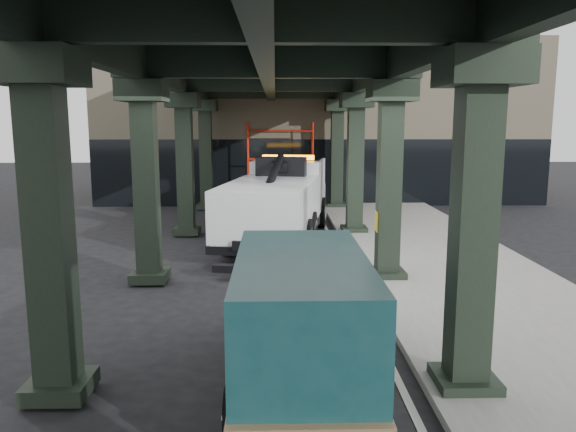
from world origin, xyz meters
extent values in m
plane|color=black|center=(0.00, 0.00, 0.00)|extent=(90.00, 90.00, 0.00)
cube|color=gray|center=(4.50, 2.00, 0.07)|extent=(5.00, 40.00, 0.15)
cube|color=silver|center=(1.70, 2.00, 0.01)|extent=(0.12, 38.00, 0.01)
cube|color=black|center=(2.60, -4.00, 2.50)|extent=(0.55, 0.55, 5.00)
cube|color=black|center=(2.60, -4.00, 4.75)|extent=(1.10, 1.10, 0.50)
cube|color=black|center=(2.60, -4.00, 0.18)|extent=(0.90, 0.90, 0.24)
cube|color=black|center=(2.60, 2.00, 2.50)|extent=(0.55, 0.55, 5.00)
cube|color=black|center=(2.60, 2.00, 4.75)|extent=(1.10, 1.10, 0.50)
cube|color=black|center=(2.60, 2.00, 0.18)|extent=(0.90, 0.90, 0.24)
cube|color=black|center=(2.60, 8.00, 2.50)|extent=(0.55, 0.55, 5.00)
cube|color=black|center=(2.60, 8.00, 4.75)|extent=(1.10, 1.10, 0.50)
cube|color=black|center=(2.60, 8.00, 0.18)|extent=(0.90, 0.90, 0.24)
cube|color=black|center=(2.60, 14.00, 2.50)|extent=(0.55, 0.55, 5.00)
cube|color=black|center=(2.60, 14.00, 4.75)|extent=(1.10, 1.10, 0.50)
cube|color=black|center=(2.60, 14.00, 0.18)|extent=(0.90, 0.90, 0.24)
cube|color=black|center=(-3.40, -4.00, 2.50)|extent=(0.55, 0.55, 5.00)
cube|color=black|center=(-3.40, -4.00, 4.75)|extent=(1.10, 1.10, 0.50)
cube|color=black|center=(-3.40, -4.00, 0.18)|extent=(0.90, 0.90, 0.24)
cube|color=black|center=(-3.40, 2.00, 2.50)|extent=(0.55, 0.55, 5.00)
cube|color=black|center=(-3.40, 2.00, 4.75)|extent=(1.10, 1.10, 0.50)
cube|color=black|center=(-3.40, 2.00, 0.18)|extent=(0.90, 0.90, 0.24)
cube|color=black|center=(-3.40, 8.00, 2.50)|extent=(0.55, 0.55, 5.00)
cube|color=black|center=(-3.40, 8.00, 4.75)|extent=(1.10, 1.10, 0.50)
cube|color=black|center=(-3.40, 8.00, 0.18)|extent=(0.90, 0.90, 0.24)
cube|color=black|center=(-3.40, 14.00, 2.50)|extent=(0.55, 0.55, 5.00)
cube|color=black|center=(-3.40, 14.00, 4.75)|extent=(1.10, 1.10, 0.50)
cube|color=black|center=(-3.40, 14.00, 0.18)|extent=(0.90, 0.90, 0.24)
cube|color=black|center=(2.60, 2.00, 5.55)|extent=(0.35, 32.00, 1.10)
cube|color=black|center=(-3.40, 2.00, 5.55)|extent=(0.35, 32.00, 1.10)
cube|color=black|center=(-0.40, 2.00, 5.55)|extent=(0.35, 32.00, 1.10)
cube|color=black|center=(-0.40, 2.00, 6.25)|extent=(7.40, 32.00, 0.30)
cube|color=#C6B793|center=(2.00, 20.00, 4.00)|extent=(22.00, 10.00, 8.00)
cylinder|color=red|center=(-1.50, 14.90, 2.00)|extent=(0.08, 0.08, 4.00)
cylinder|color=red|center=(-1.50, 14.10, 2.00)|extent=(0.08, 0.08, 4.00)
cylinder|color=red|center=(1.50, 14.90, 2.00)|extent=(0.08, 0.08, 4.00)
cylinder|color=red|center=(1.50, 14.10, 2.00)|extent=(0.08, 0.08, 4.00)
cylinder|color=red|center=(0.00, 14.90, 1.00)|extent=(3.00, 0.08, 0.08)
cylinder|color=red|center=(0.00, 14.90, 2.30)|extent=(3.00, 0.08, 0.08)
cylinder|color=red|center=(0.00, 14.90, 3.60)|extent=(3.00, 0.08, 0.08)
cube|color=black|center=(-0.18, 6.68, 0.74)|extent=(2.43, 8.04, 0.27)
cube|color=white|center=(0.29, 9.35, 1.65)|extent=(2.90, 2.95, 1.91)
cube|color=white|center=(0.49, 10.45, 1.12)|extent=(2.59, 1.17, 0.96)
cube|color=black|center=(0.34, 9.61, 2.18)|extent=(2.54, 1.77, 0.90)
cube|color=white|center=(-0.39, 5.48, 1.44)|extent=(3.43, 5.68, 1.49)
cube|color=orange|center=(0.26, 9.14, 2.71)|extent=(1.94, 0.62, 0.17)
cube|color=black|center=(-0.02, 7.57, 2.50)|extent=(1.79, 0.92, 0.64)
cylinder|color=black|center=(-0.35, 5.69, 2.23)|extent=(0.90, 3.71, 1.43)
cube|color=black|center=(-0.86, 2.81, 0.37)|extent=(0.57, 1.52, 0.19)
cube|color=black|center=(-0.99, 2.07, 0.32)|extent=(1.72, 0.56, 0.19)
cylinder|color=black|center=(-0.80, 9.87, 0.58)|extent=(0.57, 1.22, 1.17)
cylinder|color=silver|center=(-0.80, 9.87, 0.58)|extent=(0.52, 0.71, 0.64)
cylinder|color=black|center=(1.50, 9.46, 0.58)|extent=(0.57, 1.22, 1.17)
cylinder|color=silver|center=(1.50, 9.46, 0.58)|extent=(0.52, 0.71, 0.64)
cylinder|color=black|center=(-1.41, 6.41, 0.58)|extent=(0.57, 1.22, 1.17)
cylinder|color=silver|center=(-1.41, 6.41, 0.58)|extent=(0.52, 0.71, 0.64)
cylinder|color=black|center=(0.89, 6.01, 0.58)|extent=(0.57, 1.22, 1.17)
cylinder|color=silver|center=(0.89, 6.01, 0.58)|extent=(0.52, 0.71, 0.64)
cylinder|color=black|center=(-1.65, 5.05, 0.58)|extent=(0.57, 1.22, 1.17)
cylinder|color=silver|center=(-1.65, 5.05, 0.58)|extent=(0.52, 0.71, 0.64)
cylinder|color=black|center=(0.65, 4.65, 0.58)|extent=(0.57, 1.22, 1.17)
cylinder|color=silver|center=(0.65, 4.65, 0.58)|extent=(0.52, 0.71, 0.64)
cube|color=#123D41|center=(0.15, -1.45, 0.85)|extent=(1.85, 0.99, 0.81)
cube|color=#123D41|center=(0.16, -3.92, 1.21)|extent=(1.90, 4.05, 1.75)
cube|color=#93714B|center=(0.16, -3.56, 0.49)|extent=(1.94, 5.04, 0.31)
cube|color=black|center=(0.15, -1.81, 1.57)|extent=(1.76, 0.39, 0.75)
cube|color=black|center=(0.16, -3.65, 1.66)|extent=(1.92, 3.24, 0.49)
cube|color=silver|center=(0.15, -0.97, 0.49)|extent=(1.80, 0.11, 0.27)
cylinder|color=black|center=(-0.75, -1.49, 0.38)|extent=(0.25, 0.76, 0.76)
cylinder|color=silver|center=(-0.75, -1.49, 0.38)|extent=(0.29, 0.42, 0.42)
cylinder|color=black|center=(1.05, -1.49, 0.38)|extent=(0.25, 0.76, 0.76)
cylinder|color=silver|center=(1.05, -1.49, 0.38)|extent=(0.29, 0.42, 0.42)
cylinder|color=black|center=(-0.74, -5.27, 0.38)|extent=(0.25, 0.76, 0.76)
cylinder|color=silver|center=(-0.74, -5.27, 0.38)|extent=(0.29, 0.42, 0.42)
cylinder|color=black|center=(1.06, -5.27, 0.38)|extent=(0.25, 0.76, 0.76)
cylinder|color=silver|center=(1.06, -5.27, 0.38)|extent=(0.29, 0.42, 0.42)
camera|label=1|loc=(-0.21, -11.80, 4.02)|focal=35.00mm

